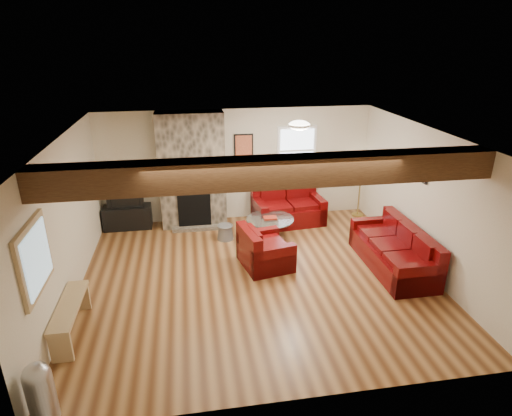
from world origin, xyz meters
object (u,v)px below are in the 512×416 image
(armchair_red, at_px, (266,247))
(tv_cabinet, at_px, (128,217))
(coffee_table, at_px, (270,229))
(floor_lamp, at_px, (362,163))
(loveseat, at_px, (288,206))
(sofa_three, at_px, (393,248))
(television, at_px, (125,197))

(armchair_red, distance_m, tv_cabinet, 3.41)
(coffee_table, xyz_separation_m, floor_lamp, (2.29, 0.95, 1.03))
(loveseat, xyz_separation_m, coffee_table, (-0.57, -0.79, -0.17))
(sofa_three, bearing_deg, tv_cabinet, -117.59)
(sofa_three, xyz_separation_m, tv_cabinet, (-4.93, 2.56, -0.14))
(television, bearing_deg, armchair_red, -38.40)
(armchair_red, height_order, tv_cabinet, armchair_red)
(television, bearing_deg, sofa_three, -27.41)
(sofa_three, distance_m, tv_cabinet, 5.56)
(armchair_red, xyz_separation_m, tv_cabinet, (-2.67, 2.12, -0.12))
(tv_cabinet, height_order, television, television)
(armchair_red, relative_size, television, 1.21)
(tv_cabinet, bearing_deg, loveseat, -4.86)
(coffee_table, height_order, floor_lamp, floor_lamp)
(armchair_red, height_order, coffee_table, armchair_red)
(tv_cabinet, relative_size, television, 1.31)
(sofa_three, bearing_deg, loveseat, -148.35)
(tv_cabinet, relative_size, floor_lamp, 0.68)
(sofa_three, relative_size, floor_lamp, 1.38)
(tv_cabinet, distance_m, floor_lamp, 5.35)
(armchair_red, bearing_deg, sofa_three, -112.68)
(floor_lamp, bearing_deg, television, 178.51)
(loveseat, bearing_deg, floor_lamp, -0.65)
(loveseat, distance_m, floor_lamp, 1.93)
(sofa_three, height_order, tv_cabinet, sofa_three)
(television, height_order, floor_lamp, floor_lamp)
(television, bearing_deg, floor_lamp, -1.49)
(television, xyz_separation_m, floor_lamp, (5.25, -0.14, 0.54))
(sofa_three, xyz_separation_m, armchair_red, (-2.26, 0.44, -0.02))
(sofa_three, distance_m, floor_lamp, 2.59)
(loveseat, bearing_deg, sofa_three, -64.24)
(loveseat, height_order, tv_cabinet, loveseat)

